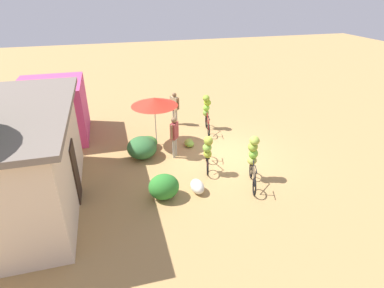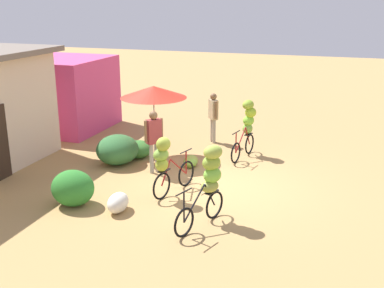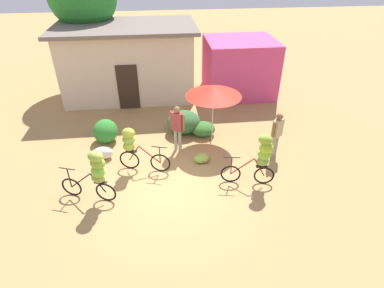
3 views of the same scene
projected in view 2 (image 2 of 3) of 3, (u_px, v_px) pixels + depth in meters
name	position (u px, v px, depth m)	size (l,w,h in m)	color
ground_plane	(217.00, 185.00, 12.39)	(60.00, 60.00, 0.00)	#AB854F
shop_pink	(66.00, 94.00, 17.46)	(3.20, 2.80, 2.59)	#D7437C
hedge_bush_front_left	(73.00, 188.00, 11.11)	(0.90, 1.02, 0.85)	#2E7E2C
hedge_bush_front_right	(117.00, 150.00, 13.89)	(1.30, 1.21, 0.86)	#336C37
hedge_bush_mid	(138.00, 149.00, 14.51)	(0.92, 0.85, 0.51)	#357730
market_umbrella	(154.00, 92.00, 14.10)	(1.98, 1.98, 2.18)	beige
bicycle_leftmost	(209.00, 177.00, 10.12)	(1.63, 0.71, 1.71)	black
bicycle_near_pile	(166.00, 161.00, 11.44)	(1.66, 0.64, 1.54)	black
bicycle_center_loaded	(248.00, 123.00, 14.48)	(1.62, 0.47, 1.72)	black
banana_pile_on_ground	(191.00, 161.00, 13.72)	(0.63, 0.56, 0.34)	#93A43E
produce_sack	(118.00, 203.00, 10.82)	(0.70, 0.44, 0.44)	silver
person_vendor	(213.00, 113.00, 15.79)	(0.48, 0.40, 1.67)	gray
person_bystander	(154.00, 135.00, 13.01)	(0.48, 0.40, 1.75)	gray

